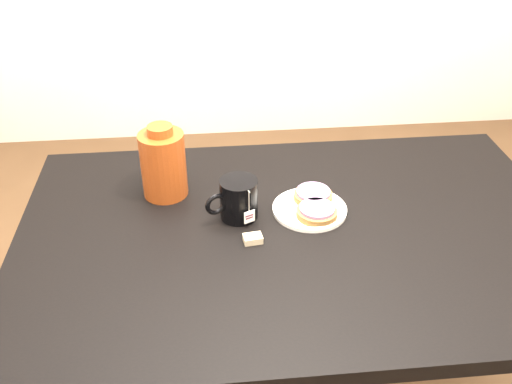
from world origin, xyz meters
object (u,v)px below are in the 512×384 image
(bagel_package, at_px, (163,163))
(plate, at_px, (310,209))
(bagel_back, at_px, (313,195))
(mug, at_px, (238,199))
(bagel_front, at_px, (317,212))
(teabag_pouch, at_px, (253,239))
(table, at_px, (295,255))

(bagel_package, bearing_deg, plate, -18.13)
(bagel_package, bearing_deg, bagel_back, -12.15)
(plate, bearing_deg, mug, -178.28)
(bagel_front, bearing_deg, plate, 106.18)
(bagel_front, bearing_deg, teabag_pouch, -155.76)
(bagel_front, distance_m, bagel_package, 0.43)
(bagel_package, bearing_deg, table, -30.91)
(plate, height_order, bagel_front, bagel_front)
(bagel_back, relative_size, bagel_package, 0.61)
(bagel_back, xyz_separation_m, mug, (-0.20, -0.04, 0.03))
(plate, height_order, teabag_pouch, teabag_pouch)
(bagel_front, relative_size, bagel_package, 0.60)
(table, bearing_deg, bagel_back, 61.51)
(bagel_back, bearing_deg, mug, -167.66)
(teabag_pouch, bearing_deg, mug, 104.11)
(bagel_front, xyz_separation_m, bagel_package, (-0.39, 0.16, 0.07))
(bagel_back, xyz_separation_m, bagel_package, (-0.39, 0.08, 0.07))
(plate, xyz_separation_m, teabag_pouch, (-0.16, -0.11, 0.00))
(table, relative_size, mug, 9.17)
(plate, bearing_deg, bagel_front, -73.82)
(plate, relative_size, bagel_front, 1.58)
(table, relative_size, bagel_package, 6.82)
(table, bearing_deg, bagel_package, 149.09)
(bagel_back, xyz_separation_m, teabag_pouch, (-0.18, -0.15, -0.01))
(plate, bearing_deg, bagel_package, 161.87)
(mug, bearing_deg, bagel_back, -12.23)
(plate, distance_m, bagel_back, 0.04)
(teabag_pouch, relative_size, bagel_package, 0.22)
(bagel_back, xyz_separation_m, bagel_front, (-0.00, -0.08, -0.00))
(mug, xyz_separation_m, teabag_pouch, (0.03, -0.11, -0.05))
(bagel_front, distance_m, teabag_pouch, 0.19)
(plate, xyz_separation_m, mug, (-0.19, -0.01, 0.05))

